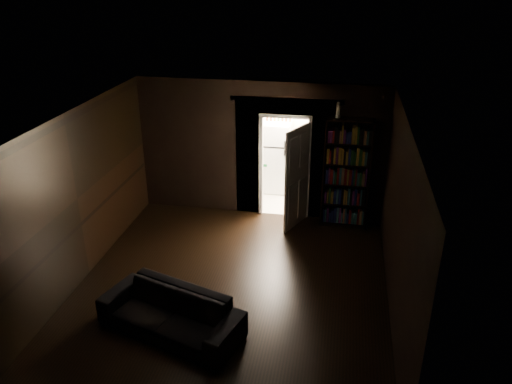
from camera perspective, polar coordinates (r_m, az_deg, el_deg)
ground at (r=8.31m, az=-2.81°, el=-10.85°), size 5.50×5.50×0.00m
room_walls at (r=8.43m, az=-1.51°, el=2.76°), size 5.02×5.61×2.84m
kitchen_alcove at (r=11.11m, az=4.01°, el=5.60°), size 2.20×1.80×2.60m
sofa at (r=7.34m, az=-9.77°, el=-12.83°), size 2.25×1.49×0.80m
bookshelf at (r=9.86m, az=10.26°, el=2.05°), size 0.95×0.55×2.20m
refrigerator at (r=11.44m, az=2.11°, el=4.16°), size 0.85×0.80×1.65m
door at (r=9.73m, az=4.68°, el=1.59°), size 0.40×0.79×2.05m
figurine at (r=9.53m, az=9.37°, el=9.26°), size 0.12×0.12×0.30m
bottles at (r=11.12m, az=2.60°, el=8.67°), size 0.59×0.13×0.24m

